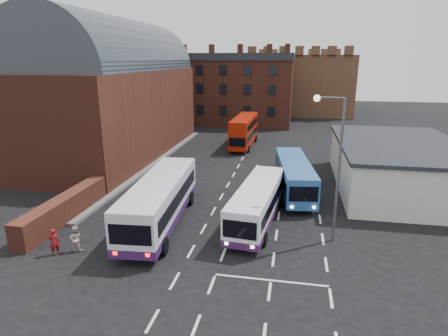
% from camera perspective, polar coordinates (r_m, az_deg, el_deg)
% --- Properties ---
extents(ground, '(180.00, 180.00, 0.00)m').
position_cam_1_polar(ground, '(24.10, -4.53, -11.66)').
color(ground, black).
extents(railway_station, '(12.00, 28.00, 16.00)m').
position_cam_1_polar(railway_station, '(46.78, -16.68, 11.17)').
color(railway_station, '#602B1E').
rests_on(railway_station, ground).
extents(forecourt_wall, '(1.20, 10.00, 1.80)m').
position_cam_1_polar(forecourt_wall, '(29.49, -23.10, -5.68)').
color(forecourt_wall, '#602B1E').
rests_on(forecourt_wall, ground).
extents(cream_building, '(10.40, 16.40, 4.25)m').
position_cam_1_polar(cream_building, '(36.85, 24.84, 0.43)').
color(cream_building, beige).
rests_on(cream_building, ground).
extents(brick_terrace, '(22.00, 10.00, 11.00)m').
position_cam_1_polar(brick_terrace, '(67.78, 0.71, 11.41)').
color(brick_terrace, brown).
rests_on(brick_terrace, ground).
extents(castle_keep, '(22.00, 22.00, 12.00)m').
position_cam_1_polar(castle_keep, '(86.66, 11.14, 12.52)').
color(castle_keep, brown).
rests_on(castle_keep, ground).
extents(bus_white_outbound, '(3.74, 12.20, 3.28)m').
position_cam_1_polar(bus_white_outbound, '(26.56, -9.70, -4.54)').
color(bus_white_outbound, silver).
rests_on(bus_white_outbound, ground).
extents(bus_white_inbound, '(3.36, 10.33, 2.77)m').
position_cam_1_polar(bus_white_inbound, '(26.57, 5.11, -5.05)').
color(bus_white_inbound, white).
rests_on(bus_white_inbound, ground).
extents(bus_blue, '(3.81, 10.74, 2.87)m').
position_cam_1_polar(bus_blue, '(32.85, 10.64, -0.95)').
color(bus_blue, '#2A5FA3').
rests_on(bus_blue, ground).
extents(bus_red_double, '(2.74, 10.00, 3.97)m').
position_cam_1_polar(bus_red_double, '(49.79, 3.07, 5.67)').
color(bus_red_double, '#A61705').
rests_on(bus_red_double, ground).
extents(street_lamp, '(1.87, 0.51, 9.25)m').
position_cam_1_polar(street_lamp, '(23.65, 16.47, 1.67)').
color(street_lamp, '#57595E').
rests_on(street_lamp, ground).
extents(pedestrian_red, '(0.73, 0.69, 1.67)m').
position_cam_1_polar(pedestrian_red, '(24.79, -24.49, -10.20)').
color(pedestrian_red, maroon).
rests_on(pedestrian_red, ground).
extents(pedestrian_beige, '(0.89, 0.75, 1.61)m').
position_cam_1_polar(pedestrian_beige, '(24.75, -21.69, -9.98)').
color(pedestrian_beige, beige).
rests_on(pedestrian_beige, ground).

